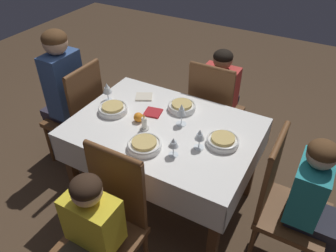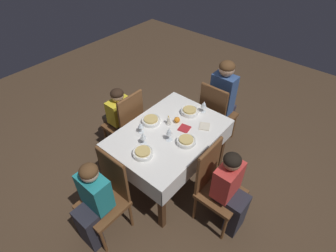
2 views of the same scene
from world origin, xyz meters
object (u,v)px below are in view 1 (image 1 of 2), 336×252
Objects in this scene: bowl_east at (113,109)px; wine_glass_west at (200,135)px; person_child_red at (221,96)px; person_adult_denim at (62,91)px; dining_table at (164,137)px; chair_east at (79,113)px; wine_glass_north at (173,143)px; napkin_spare_side at (153,113)px; napkin_red_folded at (144,97)px; bowl_west at (223,141)px; orange_fruit at (138,117)px; candle_centerpiece at (144,124)px; person_child_teal at (315,207)px; wine_glass_east at (107,89)px; chair_north at (108,221)px; bowl_south at (182,106)px; chair_west at (284,201)px; bowl_north at (144,145)px; person_child_yellow at (88,243)px; wine_glass_south at (182,110)px; chair_south at (213,109)px.

wine_glass_west is at bearing 175.16° from bowl_east.
person_adult_denim is at bearing 34.89° from person_child_red.
dining_table is at bearing -175.90° from bowl_east.
chair_east reaches higher than wine_glass_north.
person_child_red is 0.83m from napkin_spare_side.
chair_east reaches higher than napkin_red_folded.
orange_fruit is (0.61, 0.05, 0.01)m from bowl_west.
candle_centerpiece is at bearing 168.45° from bowl_east.
person_child_teal is (-2.07, 0.12, -0.13)m from person_adult_denim.
bowl_east is 1.42× the size of wine_glass_east.
person_child_red is at bearing -119.67° from bowl_east.
bowl_south is (0.01, -0.93, 0.26)m from chair_north.
chair_west is at bearing 86.09° from chair_east.
bowl_east is at bearing -4.84° from wine_glass_west.
bowl_south is at bearing 74.47° from person_child_teal.
wine_glass_north is (-0.18, -0.46, 0.32)m from chair_north.
wine_glass_west is (0.12, 0.11, 0.07)m from bowl_west.
chair_west is 1.09m from orange_fruit.
chair_east reaches higher than dining_table.
bowl_north and bowl_south have the same top height.
person_child_yellow is 1.00m from wine_glass_south.
wine_glass_east is at bearing -32.09° from bowl_north.
bowl_north is 0.39m from napkin_spare_side.
person_child_yellow is (-1.05, 0.94, -0.16)m from person_adult_denim.
wine_glass_south is (0.10, -0.31, 0.02)m from wine_glass_north.
chair_west reaches higher than wine_glass_north.
wine_glass_west is 0.87× the size of napkin_red_folded.
orange_fruit is at bearing 22.64° from wine_glass_south.
person_child_red is 1.05m from wine_glass_east.
chair_east is 1.75m from chair_west.
person_child_yellow reaches higher than orange_fruit.
bowl_south is (0.86, -0.29, 0.26)m from chair_west.
orange_fruit is 0.49× the size of napkin_spare_side.
chair_south is 6.80× the size of wine_glass_west.
chair_north is 0.85m from bowl_west.
bowl_south is at bearing 90.38° from chair_north.
bowl_east is 1.04× the size of bowl_south.
chair_west is 14.35× the size of orange_fruit.
person_child_teal is 6.23× the size of napkin_red_folded.
chair_north is at bearing 90.00° from person_child_yellow.
person_child_red reaches higher than bowl_south.
orange_fruit is (0.20, 0.28, 0.01)m from bowl_south.
orange_fruit is at bearing 115.65° from napkin_red_folded.
person_child_red reaches higher than chair_west.
chair_east is 1.16m from wine_glass_north.
person_child_teal is at bearing 174.41° from bowl_west.
bowl_north is 0.29m from orange_fruit.
person_child_teal is 4.80× the size of bowl_east.
napkin_spare_side is (-0.88, -0.02, 0.06)m from person_adult_denim.
chair_east is at bearing 0.20° from wine_glass_south.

